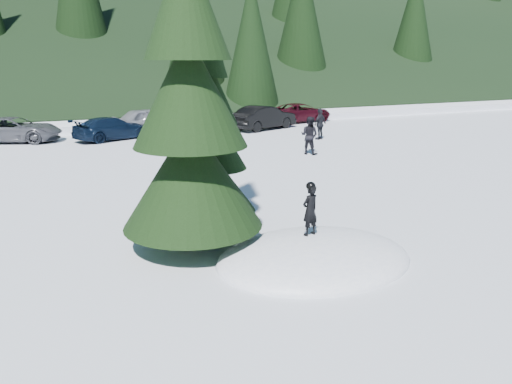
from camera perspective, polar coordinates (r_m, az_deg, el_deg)
name	(u,v)px	position (r m, az deg, el deg)	size (l,w,h in m)	color
ground	(314,260)	(11.20, 6.67, -7.73)	(200.00, 200.00, 0.00)	white
snow_mound	(314,260)	(11.20, 6.67, -7.73)	(4.48, 3.52, 0.96)	white
spruce_tall	(189,105)	(11.13, -7.62, 9.77)	(3.20, 3.20, 8.60)	black
spruce_short	(213,147)	(12.92, -4.97, 5.13)	(2.20, 2.20, 5.37)	black
child_skier	(310,210)	(11.13, 6.20, -2.09)	(0.42, 0.28, 1.15)	black
adult_0	(309,135)	(23.18, 6.12, 6.44)	(0.84, 0.66, 1.74)	black
adult_1	(320,124)	(27.54, 7.33, 7.71)	(0.98, 0.41, 1.67)	black
car_2	(14,130)	(29.39, -25.91, 6.43)	(2.18, 4.73, 1.32)	#52535A
car_3	(112,128)	(28.35, -16.14, 7.00)	(1.73, 4.25, 1.23)	black
car_4	(150,120)	(30.39, -11.97, 8.02)	(1.76, 4.37, 1.49)	gray
car_5	(264,117)	(31.27, 0.91, 8.52)	(1.56, 4.48, 1.48)	black
car_6	(300,113)	(35.13, 5.04, 9.04)	(2.14, 4.64, 1.29)	#330912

